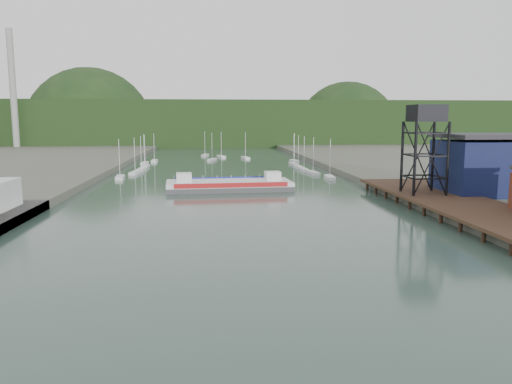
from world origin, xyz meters
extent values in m
plane|color=#2A4236|center=(0.00, 0.00, 0.00)|extent=(600.00, 600.00, 0.00)
cube|color=black|center=(37.00, 45.00, 1.90)|extent=(14.00, 70.00, 0.50)
cylinder|color=black|center=(31.00, 45.00, 0.80)|extent=(0.60, 0.60, 2.20)
cylinder|color=black|center=(43.00, 45.00, 0.80)|extent=(0.60, 0.60, 2.20)
cylinder|color=black|center=(32.00, 55.00, 8.65)|extent=(0.50, 0.50, 13.00)
cylinder|color=black|center=(38.00, 55.00, 8.65)|extent=(0.50, 0.50, 13.00)
cylinder|color=black|center=(32.00, 61.00, 8.65)|extent=(0.50, 0.50, 13.00)
cylinder|color=black|center=(38.00, 61.00, 8.65)|extent=(0.50, 0.50, 13.00)
cube|color=black|center=(35.00, 58.00, 16.65)|extent=(5.50, 5.50, 3.00)
cube|color=#0B0C34|center=(50.00, 60.00, 6.60)|extent=(20.00, 14.00, 10.00)
cube|color=#2D2D33|center=(50.00, 60.00, 12.50)|extent=(20.50, 14.50, 0.80)
cube|color=silver|center=(-27.54, 103.89, 0.35)|extent=(2.67, 7.65, 0.90)
cube|color=silver|center=(-25.28, 115.30, 0.35)|extent=(2.81, 7.67, 0.90)
cube|color=silver|center=(-24.71, 124.17, 0.35)|extent=(2.35, 7.59, 0.90)
cube|color=silver|center=(-24.81, 134.09, 0.35)|extent=(2.01, 7.50, 0.90)
cube|color=silver|center=(-26.64, 146.33, 0.35)|extent=(2.00, 7.50, 0.90)
cube|color=silver|center=(-24.32, 156.17, 0.35)|extent=(2.16, 7.54, 0.90)
cube|color=silver|center=(27.56, 99.03, 0.35)|extent=(2.53, 7.62, 0.90)
cube|color=silver|center=(25.46, 110.51, 0.35)|extent=(2.76, 7.67, 0.90)
cube|color=silver|center=(24.46, 119.29, 0.35)|extent=(2.22, 7.56, 0.90)
cube|color=silver|center=(24.27, 128.28, 0.35)|extent=(2.18, 7.54, 0.90)
cube|color=silver|center=(24.67, 139.38, 0.35)|extent=(2.46, 7.61, 0.90)
cube|color=silver|center=(26.78, 150.99, 0.35)|extent=(2.48, 7.61, 0.90)
cube|color=silver|center=(-3.16, 160.00, 0.35)|extent=(3.78, 7.76, 0.90)
cube|color=silver|center=(10.04, 168.00, 0.35)|extent=(3.31, 7.74, 0.90)
cube|color=silver|center=(0.66, 176.00, 0.35)|extent=(3.76, 7.76, 0.90)
cube|color=silver|center=(-6.11, 184.00, 0.35)|extent=(3.40, 7.74, 0.90)
cylinder|color=#969591|center=(-102.00, 235.00, 30.00)|extent=(3.20, 3.20, 60.00)
cube|color=black|center=(0.00, 300.00, 12.00)|extent=(500.00, 120.00, 28.00)
sphere|color=black|center=(-80.00, 300.00, 8.00)|extent=(80.00, 80.00, 80.00)
sphere|color=black|center=(90.00, 310.00, 6.00)|extent=(70.00, 70.00, 70.00)
cube|color=#464649|center=(0.32, 80.69, 0.55)|extent=(28.11, 12.76, 1.10)
cube|color=silver|center=(0.32, 80.69, 1.54)|extent=(28.11, 12.76, 0.88)
cube|color=#B31416|center=(0.68, 75.16, 1.76)|extent=(24.12, 1.75, 0.99)
cube|color=#151A95|center=(-0.05, 86.23, 1.76)|extent=(24.12, 1.75, 0.99)
cube|color=silver|center=(-9.54, 80.04, 2.86)|extent=(3.50, 3.50, 2.20)
cube|color=silver|center=(10.18, 81.34, 2.86)|extent=(3.50, 3.50, 2.20)
camera|label=1|loc=(-3.60, -29.26, 15.61)|focal=35.00mm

